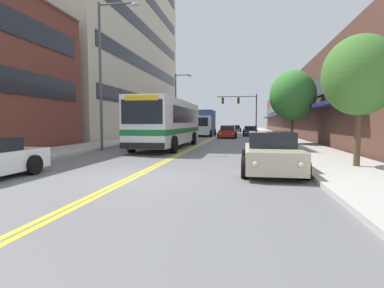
{
  "coord_description": "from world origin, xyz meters",
  "views": [
    {
      "loc": [
        3.47,
        -8.87,
        1.73
      ],
      "look_at": [
        -1.05,
        16.92,
        -0.14
      ],
      "focal_mm": 28.0,
      "sensor_mm": 36.0,
      "label": 1
    }
  ],
  "objects": [
    {
      "name": "ground_plane",
      "position": [
        0.0,
        37.0,
        0.0
      ],
      "size": [
        240.0,
        240.0,
        0.0
      ],
      "primitive_type": "plane",
      "color": "slate"
    },
    {
      "name": "sidewalk_left",
      "position": [
        -7.2,
        37.0,
        0.07
      ],
      "size": [
        3.41,
        106.0,
        0.14
      ],
      "color": "#B2ADA5",
      "rests_on": "ground_plane"
    },
    {
      "name": "sidewalk_right",
      "position": [
        7.2,
        37.0,
        0.07
      ],
      "size": [
        3.41,
        106.0,
        0.14
      ],
      "color": "#B2ADA5",
      "rests_on": "ground_plane"
    },
    {
      "name": "centre_line",
      "position": [
        0.0,
        37.0,
        0.0
      ],
      "size": [
        0.34,
        106.0,
        0.01
      ],
      "color": "yellow",
      "rests_on": "ground_plane"
    },
    {
      "name": "office_tower_left",
      "position": [
        -15.15,
        29.88,
        13.51
      ],
      "size": [
        12.08,
        31.63,
        27.02
      ],
      "color": "beige",
      "rests_on": "ground_plane"
    },
    {
      "name": "storefront_row_right",
      "position": [
        13.13,
        37.0,
        3.62
      ],
      "size": [
        9.1,
        68.0,
        7.24
      ],
      "color": "brown",
      "rests_on": "ground_plane"
    },
    {
      "name": "city_bus",
      "position": [
        -1.74,
        11.48,
        1.81
      ],
      "size": [
        2.82,
        11.08,
        3.21
      ],
      "color": "silver",
      "rests_on": "ground_plane"
    },
    {
      "name": "car_dark_grey_parked_left_near",
      "position": [
        -4.27,
        30.7,
        0.64
      ],
      "size": [
        2.13,
        4.92,
        1.37
      ],
      "color": "#38383D",
      "rests_on": "ground_plane"
    },
    {
      "name": "car_champagne_parked_right_foreground",
      "position": [
        4.4,
        1.9,
        0.65
      ],
      "size": [
        2.03,
        4.36,
        1.4
      ],
      "color": "beige",
      "rests_on": "ground_plane"
    },
    {
      "name": "car_slate_blue_parked_right_mid",
      "position": [
        4.26,
        41.63,
        0.56
      ],
      "size": [
        2.11,
        4.44,
        1.17
      ],
      "color": "#475675",
      "rests_on": "ground_plane"
    },
    {
      "name": "car_navy_parked_right_far",
      "position": [
        4.28,
        31.11,
        0.6
      ],
      "size": [
        2.01,
        4.8,
        1.3
      ],
      "color": "#19234C",
      "rests_on": "ground_plane"
    },
    {
      "name": "car_silver_moving_lead",
      "position": [
        0.54,
        41.9,
        0.6
      ],
      "size": [
        2.2,
        4.58,
        1.28
      ],
      "color": "#B7B7BC",
      "rests_on": "ground_plane"
    },
    {
      "name": "car_red_moving_second",
      "position": [
        1.58,
        25.56,
        0.63
      ],
      "size": [
        2.06,
        4.64,
        1.37
      ],
      "color": "maroon",
      "rests_on": "ground_plane"
    },
    {
      "name": "car_charcoal_moving_third",
      "position": [
        1.86,
        50.09,
        0.58
      ],
      "size": [
        1.98,
        4.4,
        1.24
      ],
      "color": "#232328",
      "rests_on": "ground_plane"
    },
    {
      "name": "box_truck",
      "position": [
        -1.84,
        30.41,
        1.7
      ],
      "size": [
        2.74,
        7.38,
        3.39
      ],
      "color": "white",
      "rests_on": "ground_plane"
    },
    {
      "name": "traffic_signal_mast",
      "position": [
        3.09,
        37.53,
        4.32
      ],
      "size": [
        6.06,
        0.38,
        6.05
      ],
      "color": "#47474C",
      "rests_on": "ground_plane"
    },
    {
      "name": "street_lamp_left_near",
      "position": [
        -4.95,
        8.52,
        5.31
      ],
      "size": [
        2.67,
        0.28,
        8.98
      ],
      "color": "#47474C",
      "rests_on": "ground_plane"
    },
    {
      "name": "street_lamp_left_far",
      "position": [
        -5.01,
        29.02,
        4.71
      ],
      "size": [
        2.17,
        0.28,
        7.95
      ],
      "color": "#47474C",
      "rests_on": "ground_plane"
    },
    {
      "name": "street_tree_right_near",
      "position": [
        7.54,
        2.91,
        3.42
      ],
      "size": [
        2.62,
        2.62,
        4.73
      ],
      "color": "brown",
      "rests_on": "sidewalk_right"
    },
    {
      "name": "street_tree_right_mid",
      "position": [
        7.05,
        14.99,
        3.79
      ],
      "size": [
        3.43,
        3.43,
        5.54
      ],
      "color": "brown",
      "rests_on": "sidewalk_right"
    },
    {
      "name": "fire_hydrant",
      "position": [
        5.95,
        6.81,
        0.58
      ],
      "size": [
        0.34,
        0.26,
        0.87
      ],
      "color": "yellow",
      "rests_on": "sidewalk_right"
    }
  ]
}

